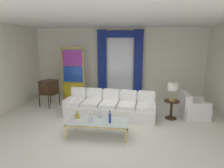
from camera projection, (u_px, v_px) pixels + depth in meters
name	position (u px, v px, depth m)	size (l,w,h in m)	color
ground_plane	(109.00, 125.00, 5.63)	(16.00, 16.00, 0.00)	silver
wall_rear	(119.00, 63.00, 8.28)	(8.00, 0.12, 3.00)	silver
wall_left	(2.00, 70.00, 6.33)	(0.12, 7.00, 3.00)	silver
ceiling_slab	(112.00, 21.00, 5.76)	(8.00, 7.60, 0.04)	white
curtained_window	(120.00, 58.00, 8.05)	(2.00, 0.17, 2.70)	white
couch_white_long	(110.00, 107.00, 6.33)	(2.98, 1.18, 0.86)	white
coffee_table	(98.00, 122.00, 4.94)	(1.58, 0.69, 0.41)	silver
bottle_blue_decanter	(77.00, 116.00, 5.09)	(0.11, 0.11, 0.20)	gold
bottle_crystal_tall	(110.00, 118.00, 4.78)	(0.07, 0.07, 0.33)	navy
bottle_amber_squat	(91.00, 119.00, 4.85)	(0.11, 0.11, 0.23)	silver
bottle_ruby_flask	(100.00, 113.00, 5.11)	(0.08, 0.08, 0.31)	silver
vintage_tv	(49.00, 87.00, 7.21)	(0.68, 0.73, 1.35)	#382314
armchair_white	(192.00, 108.00, 6.22)	(0.85, 0.85, 0.80)	white
stained_glass_divider	(73.00, 75.00, 7.90)	(0.95, 0.05, 2.20)	gold
peacock_figurine	(82.00, 98.00, 7.58)	(0.44, 0.60, 0.50)	beige
round_side_table	(171.00, 108.00, 6.06)	(0.48, 0.48, 0.59)	#382314
table_lamp_brass	(173.00, 87.00, 5.91)	(0.32, 0.32, 0.57)	#B29338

